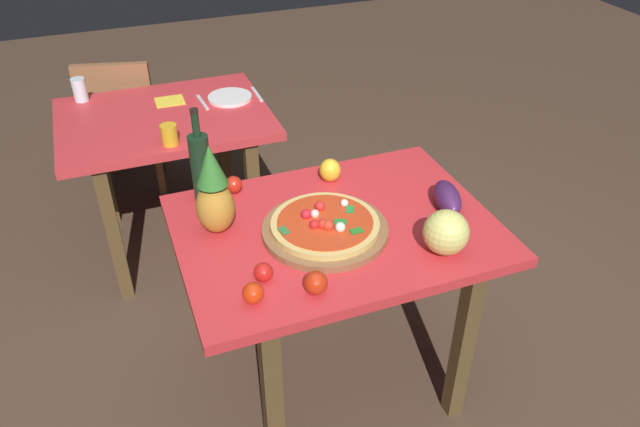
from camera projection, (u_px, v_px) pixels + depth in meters
ground_plane at (333, 367)px, 2.60m from camera, size 10.00×10.00×0.00m
display_table at (335, 247)px, 2.23m from camera, size 1.12×0.83×0.75m
background_table at (167, 137)px, 2.97m from camera, size 0.99×0.77×0.75m
dining_chair at (124, 119)px, 3.48m from camera, size 0.49×0.49×0.85m
pizza_board at (325, 230)px, 2.12m from camera, size 0.44×0.44×0.02m
pizza at (325, 224)px, 2.11m from camera, size 0.38×0.38×0.06m
wine_bottle at (201, 166)px, 2.23m from camera, size 0.08×0.08×0.37m
pineapple_left at (214, 194)px, 2.06m from camera, size 0.13×0.13×0.34m
melon at (446, 232)px, 2.00m from camera, size 0.15×0.15×0.15m
bell_pepper at (330, 170)px, 2.40m from camera, size 0.09×0.09×0.09m
eggplant at (447, 198)px, 2.23m from camera, size 0.14×0.22×0.09m
tomato_at_corner at (234, 185)px, 2.33m from camera, size 0.07×0.07×0.07m
tomato_near_board at (263, 272)px, 1.91m from camera, size 0.06×0.06×0.06m
tomato_beside_pepper at (316, 283)px, 1.86m from camera, size 0.07×0.07×0.07m
tomato_by_bottle at (253, 293)px, 1.82m from camera, size 0.07×0.07×0.07m
drinking_glass_juice at (169, 135)px, 2.64m from camera, size 0.07×0.07×0.09m
drinking_glass_water at (80, 90)px, 3.01m from camera, size 0.07×0.07×0.12m
dinner_plate at (230, 97)px, 3.05m from camera, size 0.22×0.22×0.02m
fork_utensil at (202, 102)px, 3.01m from camera, size 0.03×0.18×0.01m
knife_utensil at (257, 94)px, 3.10m from camera, size 0.02×0.18×0.01m
napkin_folded at (170, 101)px, 3.03m from camera, size 0.14×0.12×0.01m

